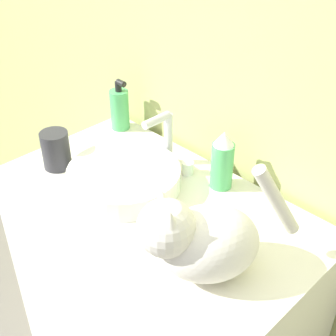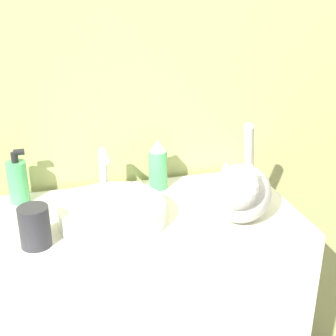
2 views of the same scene
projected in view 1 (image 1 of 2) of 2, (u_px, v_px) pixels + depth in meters
wall_back at (238, 34)px, 1.13m from camera, size 6.00×0.05×2.50m
vanity_cabinet at (158, 317)px, 1.42m from camera, size 0.84×0.48×0.89m
sink_basin at (124, 178)px, 1.20m from camera, size 0.29×0.29×0.05m
faucet at (166, 142)px, 1.27m from camera, size 0.18×0.10×0.16m
cat at (201, 238)px, 0.92m from camera, size 0.25×0.33×0.25m
soap_bottle at (120, 109)px, 1.44m from camera, size 0.06×0.06×0.16m
spray_bottle at (222, 161)px, 1.18m from camera, size 0.06×0.06×0.16m
cup at (56, 150)px, 1.27m from camera, size 0.08×0.08×0.11m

